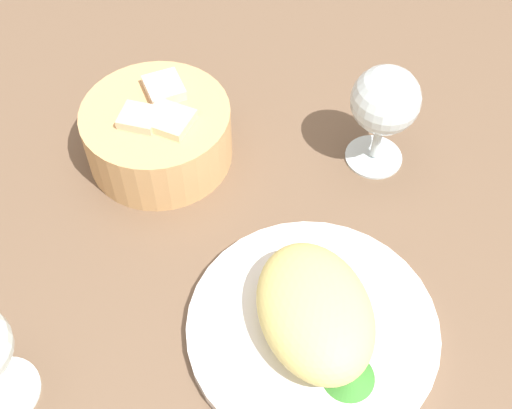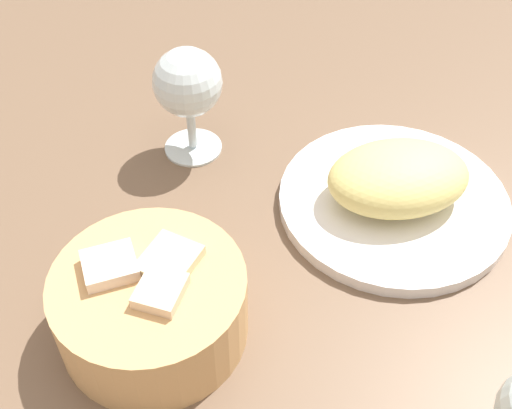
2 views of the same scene
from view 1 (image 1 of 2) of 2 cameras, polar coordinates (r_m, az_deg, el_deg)
name	(u,v)px [view 1 (image 1 of 2)]	position (r cm, az deg, el deg)	size (l,w,h in cm)	color
ground_plane	(239,241)	(70.62, -1.48, -3.21)	(140.00, 140.00, 2.00)	brown
plate	(307,328)	(63.75, 4.45, -10.63)	(23.92, 23.92, 1.40)	white
omelette	(310,311)	(60.65, 4.66, -9.16)	(14.62, 10.36, 5.59)	#DDCD76
lettuce_garnish	(343,373)	(60.48, 7.58, -14.29)	(4.85, 4.85, 1.77)	#398631
bread_basket	(154,133)	(74.87, -8.81, 6.17)	(16.46, 16.46, 8.26)	tan
wine_glass_near	(380,104)	(71.46, 10.70, 8.54)	(7.49, 7.49, 12.92)	silver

